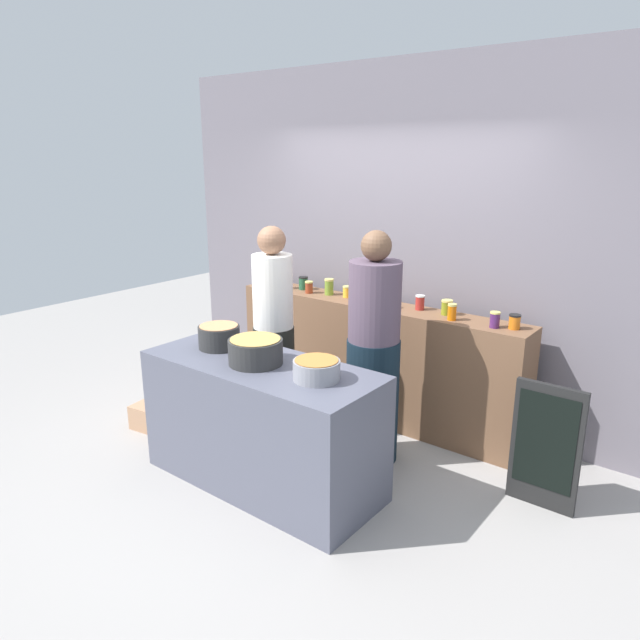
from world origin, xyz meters
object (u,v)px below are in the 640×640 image
at_px(preserve_jar_4, 329,287).
at_px(cooking_pot_left, 219,337).
at_px(preserve_jar_11, 452,312).
at_px(preserve_jar_0, 265,278).
at_px(cooking_pot_right, 317,370).
at_px(preserve_jar_2, 303,283).
at_px(preserve_jar_3, 309,287).
at_px(cooking_pot_center, 256,351).
at_px(preserve_jar_13, 515,322).
at_px(cook_with_tongs, 274,344).
at_px(preserve_jar_9, 420,302).
at_px(bread_crate, 159,415).
at_px(preserve_jar_7, 378,300).
at_px(preserve_jar_8, 388,302).
at_px(preserve_jar_5, 347,292).
at_px(preserve_jar_12, 495,320).
at_px(chalkboard_sign, 546,446).
at_px(preserve_jar_10, 447,307).
at_px(cook_in_cap, 373,361).
at_px(preserve_jar_6, 357,295).
at_px(preserve_jar_1, 283,281).

bearing_deg(preserve_jar_4, cooking_pot_left, -88.69).
relative_size(preserve_jar_4, preserve_jar_11, 1.13).
bearing_deg(cooking_pot_left, preserve_jar_0, 120.11).
distance_m(preserve_jar_0, cooking_pot_right, 2.17).
bearing_deg(preserve_jar_2, preserve_jar_0, -168.44).
bearing_deg(preserve_jar_3, cooking_pot_center, -64.60).
xyz_separation_m(preserve_jar_13, cook_with_tongs, (-1.61, -0.82, -0.28)).
distance_m(preserve_jar_9, bread_crate, 2.40).
height_order(preserve_jar_3, preserve_jar_7, preserve_jar_3).
xyz_separation_m(preserve_jar_7, cooking_pot_center, (-0.08, -1.38, -0.10)).
distance_m(preserve_jar_4, preserve_jar_9, 0.90).
xyz_separation_m(preserve_jar_8, cook_with_tongs, (-0.58, -0.76, -0.28)).
distance_m(preserve_jar_3, preserve_jar_13, 1.88).
distance_m(preserve_jar_3, preserve_jar_5, 0.38).
distance_m(preserve_jar_7, preserve_jar_8, 0.11).
relative_size(preserve_jar_12, chalkboard_sign, 0.14).
bearing_deg(preserve_jar_10, preserve_jar_3, -175.81).
height_order(preserve_jar_10, bread_crate, preserve_jar_10).
bearing_deg(cooking_pot_right, preserve_jar_5, 118.75).
xyz_separation_m(preserve_jar_8, preserve_jar_11, (0.57, -0.01, 0.01)).
height_order(preserve_jar_4, preserve_jar_7, preserve_jar_4).
xyz_separation_m(preserve_jar_2, bread_crate, (-0.49, -1.36, -0.98)).
height_order(preserve_jar_5, preserve_jar_13, preserve_jar_13).
bearing_deg(preserve_jar_5, cooking_pot_center, -78.86).
distance_m(cooking_pot_center, cook_in_cap, 0.91).
distance_m(preserve_jar_2, preserve_jar_3, 0.16).
height_order(preserve_jar_12, cook_in_cap, cook_in_cap).
height_order(cook_with_tongs, chalkboard_sign, cook_with_tongs).
xyz_separation_m(preserve_jar_0, preserve_jar_2, (0.40, 0.08, -0.01)).
bearing_deg(preserve_jar_0, preserve_jar_2, 11.56).
bearing_deg(preserve_jar_11, preserve_jar_5, 174.35).
distance_m(preserve_jar_2, preserve_jar_8, 0.99).
relative_size(cooking_pot_center, cook_in_cap, 0.21).
xyz_separation_m(cooking_pot_left, bread_crate, (-0.84, 0.02, -0.87)).
xyz_separation_m(preserve_jar_6, cook_in_cap, (0.58, -0.62, -0.29)).
relative_size(preserve_jar_9, chalkboard_sign, 0.14).
distance_m(preserve_jar_5, preserve_jar_7, 0.38).
height_order(preserve_jar_4, bread_crate, preserve_jar_4).
distance_m(preserve_jar_12, cooking_pot_left, 2.01).
bearing_deg(preserve_jar_1, cooking_pot_left, -68.15).
bearing_deg(cooking_pot_center, preserve_jar_8, 81.97).
bearing_deg(preserve_jar_10, cooking_pot_right, -96.49).
bearing_deg(preserve_jar_11, preserve_jar_6, 177.06).
xyz_separation_m(preserve_jar_11, cook_in_cap, (-0.33, -0.58, -0.30)).
relative_size(preserve_jar_0, preserve_jar_10, 1.18).
bearing_deg(preserve_jar_12, preserve_jar_10, 165.82).
bearing_deg(preserve_jar_2, preserve_jar_7, -5.20).
bearing_deg(preserve_jar_13, cook_in_cap, -140.95).
xyz_separation_m(preserve_jar_4, bread_crate, (-0.81, -1.34, -1.00)).
height_order(preserve_jar_2, preserve_jar_8, preserve_jar_2).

